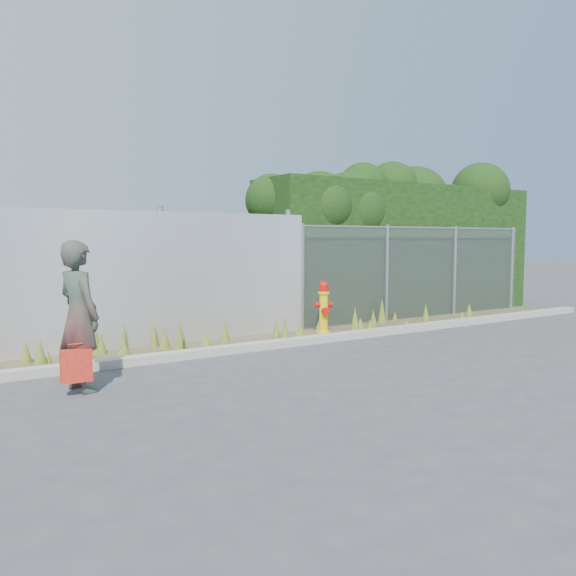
% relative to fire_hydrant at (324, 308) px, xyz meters
% --- Properties ---
extents(ground, '(80.00, 80.00, 0.00)m').
position_rel_fire_hydrant_xyz_m(ground, '(-1.15, -2.44, -0.49)').
color(ground, '#3D3D40').
rests_on(ground, ground).
extents(curb, '(16.00, 0.22, 0.12)m').
position_rel_fire_hydrant_xyz_m(curb, '(-1.15, -0.64, -0.43)').
color(curb, gray).
rests_on(curb, ground).
extents(weed_strip, '(16.00, 1.21, 0.54)m').
position_rel_fire_hydrant_xyz_m(weed_strip, '(-2.05, -0.05, -0.36)').
color(weed_strip, '#483D29').
rests_on(weed_strip, ground).
extents(corrugated_fence, '(8.50, 0.21, 2.30)m').
position_rel_fire_hydrant_xyz_m(corrugated_fence, '(-4.39, 0.57, 0.62)').
color(corrugated_fence, silver).
rests_on(corrugated_fence, ground).
extents(chainlink_fence, '(6.50, 0.07, 2.05)m').
position_rel_fire_hydrant_xyz_m(chainlink_fence, '(3.10, 0.56, 0.54)').
color(chainlink_fence, gray).
rests_on(chainlink_fence, ground).
extents(hedge, '(7.63, 1.97, 3.71)m').
position_rel_fire_hydrant_xyz_m(hedge, '(3.29, 1.58, 1.47)').
color(hedge, black).
rests_on(hedge, ground).
extents(fire_hydrant, '(0.34, 0.30, 1.00)m').
position_rel_fire_hydrant_xyz_m(fire_hydrant, '(0.00, 0.00, 0.00)').
color(fire_hydrant, yellow).
rests_on(fire_hydrant, ground).
extents(woman, '(0.59, 0.73, 1.74)m').
position_rel_fire_hydrant_xyz_m(woman, '(-4.66, -1.62, 0.38)').
color(woman, '#0F614C').
rests_on(woman, ground).
extents(red_tote_bag, '(0.33, 0.12, 0.43)m').
position_rel_fire_hydrant_xyz_m(red_tote_bag, '(-4.76, -1.85, -0.14)').
color(red_tote_bag, red).
extents(black_shoulder_bag, '(0.25, 0.10, 0.19)m').
position_rel_fire_hydrant_xyz_m(black_shoulder_bag, '(-4.62, -1.41, 0.59)').
color(black_shoulder_bag, black).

